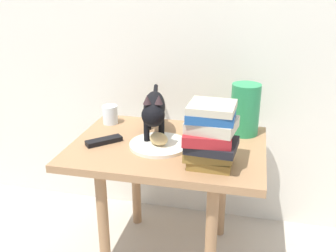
{
  "coord_description": "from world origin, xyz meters",
  "views": [
    {
      "loc": [
        0.32,
        -1.41,
        1.2
      ],
      "look_at": [
        0.0,
        0.0,
        0.64
      ],
      "focal_mm": 41.26,
      "sensor_mm": 36.0,
      "label": 1
    }
  ],
  "objects_px": {
    "bread_roll": "(159,139)",
    "candle_jar": "(110,116)",
    "plate": "(159,145)",
    "book_stack": "(210,135)",
    "green_vase": "(245,109)",
    "tv_remote": "(104,141)",
    "cat": "(154,109)",
    "side_table": "(168,162)"
  },
  "relations": [
    {
      "from": "candle_jar",
      "to": "green_vase",
      "type": "bearing_deg",
      "value": 1.14
    },
    {
      "from": "book_stack",
      "to": "green_vase",
      "type": "height_order",
      "value": "book_stack"
    },
    {
      "from": "plate",
      "to": "green_vase",
      "type": "height_order",
      "value": "green_vase"
    },
    {
      "from": "tv_remote",
      "to": "plate",
      "type": "bearing_deg",
      "value": -39.18
    },
    {
      "from": "cat",
      "to": "green_vase",
      "type": "bearing_deg",
      "value": 21.1
    },
    {
      "from": "bread_roll",
      "to": "book_stack",
      "type": "relative_size",
      "value": 0.34
    },
    {
      "from": "green_vase",
      "to": "candle_jar",
      "type": "height_order",
      "value": "green_vase"
    },
    {
      "from": "plate",
      "to": "cat",
      "type": "relative_size",
      "value": 0.51
    },
    {
      "from": "plate",
      "to": "tv_remote",
      "type": "bearing_deg",
      "value": -174.83
    },
    {
      "from": "green_vase",
      "to": "book_stack",
      "type": "bearing_deg",
      "value": -107.67
    },
    {
      "from": "candle_jar",
      "to": "tv_remote",
      "type": "bearing_deg",
      "value": -75.78
    },
    {
      "from": "book_stack",
      "to": "candle_jar",
      "type": "height_order",
      "value": "book_stack"
    },
    {
      "from": "side_table",
      "to": "candle_jar",
      "type": "relative_size",
      "value": 9.22
    },
    {
      "from": "candle_jar",
      "to": "tv_remote",
      "type": "relative_size",
      "value": 0.57
    },
    {
      "from": "cat",
      "to": "tv_remote",
      "type": "distance_m",
      "value": 0.24
    },
    {
      "from": "tv_remote",
      "to": "candle_jar",
      "type": "bearing_deg",
      "value": 59.86
    },
    {
      "from": "plate",
      "to": "book_stack",
      "type": "relative_size",
      "value": 1.02
    },
    {
      "from": "plate",
      "to": "green_vase",
      "type": "bearing_deg",
      "value": 33.4
    },
    {
      "from": "side_table",
      "to": "green_vase",
      "type": "relative_size",
      "value": 3.53
    },
    {
      "from": "cat",
      "to": "tv_remote",
      "type": "xyz_separation_m",
      "value": [
        -0.19,
        -0.09,
        -0.12
      ]
    },
    {
      "from": "bread_roll",
      "to": "green_vase",
      "type": "bearing_deg",
      "value": 35.36
    },
    {
      "from": "side_table",
      "to": "tv_remote",
      "type": "xyz_separation_m",
      "value": [
        -0.26,
        -0.05,
        0.09
      ]
    },
    {
      "from": "book_stack",
      "to": "tv_remote",
      "type": "height_order",
      "value": "book_stack"
    },
    {
      "from": "green_vase",
      "to": "candle_jar",
      "type": "distance_m",
      "value": 0.61
    },
    {
      "from": "side_table",
      "to": "candle_jar",
      "type": "bearing_deg",
      "value": 151.08
    },
    {
      "from": "candle_jar",
      "to": "plate",
      "type": "bearing_deg",
      "value": -35.38
    },
    {
      "from": "cat",
      "to": "side_table",
      "type": "bearing_deg",
      "value": -33.61
    },
    {
      "from": "green_vase",
      "to": "cat",
      "type": "bearing_deg",
      "value": -158.9
    },
    {
      "from": "bread_roll",
      "to": "candle_jar",
      "type": "height_order",
      "value": "candle_jar"
    },
    {
      "from": "side_table",
      "to": "cat",
      "type": "distance_m",
      "value": 0.23
    },
    {
      "from": "tv_remote",
      "to": "bread_roll",
      "type": "bearing_deg",
      "value": -42.82
    },
    {
      "from": "plate",
      "to": "tv_remote",
      "type": "xyz_separation_m",
      "value": [
        -0.23,
        -0.02,
        0.0
      ]
    },
    {
      "from": "side_table",
      "to": "plate",
      "type": "relative_size",
      "value": 3.27
    },
    {
      "from": "plate",
      "to": "bread_roll",
      "type": "relative_size",
      "value": 2.99
    },
    {
      "from": "cat",
      "to": "candle_jar",
      "type": "xyz_separation_m",
      "value": [
        -0.25,
        0.13,
        -0.09
      ]
    },
    {
      "from": "green_vase",
      "to": "plate",
      "type": "bearing_deg",
      "value": -146.6
    },
    {
      "from": "bread_roll",
      "to": "green_vase",
      "type": "relative_size",
      "value": 0.36
    },
    {
      "from": "side_table",
      "to": "bread_roll",
      "type": "height_order",
      "value": "bread_roll"
    },
    {
      "from": "bread_roll",
      "to": "candle_jar",
      "type": "xyz_separation_m",
      "value": [
        -0.29,
        0.22,
        -0.0
      ]
    },
    {
      "from": "book_stack",
      "to": "plate",
      "type": "bearing_deg",
      "value": 151.07
    },
    {
      "from": "plate",
      "to": "book_stack",
      "type": "distance_m",
      "value": 0.27
    },
    {
      "from": "plate",
      "to": "book_stack",
      "type": "xyz_separation_m",
      "value": [
        0.22,
        -0.12,
        0.11
      ]
    }
  ]
}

